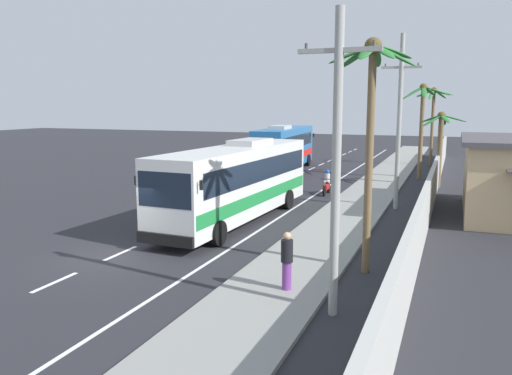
% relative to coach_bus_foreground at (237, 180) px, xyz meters
% --- Properties ---
extents(ground_plane, '(160.00, 160.00, 0.00)m').
position_rel_coach_bus_foreground_xyz_m(ground_plane, '(-1.97, -7.41, -2.01)').
color(ground_plane, '#28282D').
extents(sidewalk_kerb, '(3.20, 90.00, 0.14)m').
position_rel_coach_bus_foreground_xyz_m(sidewalk_kerb, '(4.83, 2.59, -1.94)').
color(sidewalk_kerb, gray).
rests_on(sidewalk_kerb, ground).
extents(lane_markings, '(3.79, 71.07, 0.01)m').
position_rel_coach_bus_foreground_xyz_m(lane_markings, '(0.19, 7.40, -2.01)').
color(lane_markings, white).
rests_on(lane_markings, ground).
extents(boundary_wall, '(0.24, 60.00, 2.18)m').
position_rel_coach_bus_foreground_xyz_m(boundary_wall, '(8.63, 6.59, -0.93)').
color(boundary_wall, '#B2B2AD').
rests_on(boundary_wall, ground).
extents(coach_bus_foreground, '(3.34, 12.57, 3.87)m').
position_rel_coach_bus_foreground_xyz_m(coach_bus_foreground, '(0.00, 0.00, 0.00)').
color(coach_bus_foreground, silver).
rests_on(coach_bus_foreground, ground).
extents(coach_bus_far_lane, '(3.44, 11.81, 3.88)m').
position_rel_coach_bus_foreground_xyz_m(coach_bus_far_lane, '(-3.84, 18.83, 0.01)').
color(coach_bus_far_lane, '#2366A8').
rests_on(coach_bus_far_lane, ground).
extents(motorcycle_beside_bus, '(0.56, 1.96, 1.55)m').
position_rel_coach_bus_foreground_xyz_m(motorcycle_beside_bus, '(2.29, 8.79, -1.38)').
color(motorcycle_beside_bus, black).
rests_on(motorcycle_beside_bus, ground).
extents(pedestrian_near_kerb, '(0.36, 0.36, 1.76)m').
position_rel_coach_bus_foreground_xyz_m(pedestrian_near_kerb, '(5.22, -8.38, -0.95)').
color(pedestrian_near_kerb, '#75388E').
rests_on(pedestrian_near_kerb, sidewalk_kerb).
extents(utility_pole_nearest, '(2.12, 0.24, 8.01)m').
position_rel_coach_bus_foreground_xyz_m(utility_pole_nearest, '(6.85, -9.38, 2.18)').
color(utility_pole_nearest, '#9E9E99').
rests_on(utility_pole_nearest, ground).
extents(utility_pole_mid, '(2.06, 0.24, 9.21)m').
position_rel_coach_bus_foreground_xyz_m(utility_pole_mid, '(6.85, 5.68, 2.75)').
color(utility_pole_mid, '#9E9E99').
rests_on(utility_pole_mid, ground).
extents(palm_nearest, '(3.41, 3.67, 7.12)m').
position_rel_coach_bus_foreground_xyz_m(palm_nearest, '(7.26, 17.70, 2.93)').
color(palm_nearest, brown).
rests_on(palm_nearest, ground).
extents(palm_second, '(3.05, 3.13, 5.12)m').
position_rel_coach_bus_foreground_xyz_m(palm_second, '(8.71, 14.23, 1.49)').
color(palm_second, brown).
rests_on(palm_second, ground).
extents(palm_third, '(3.28, 3.05, 7.10)m').
position_rel_coach_bus_foreground_xyz_m(palm_third, '(7.62, 26.56, 3.24)').
color(palm_third, brown).
rests_on(palm_third, ground).
extents(palm_fourth, '(2.77, 2.83, 7.70)m').
position_rel_coach_bus_foreground_xyz_m(palm_fourth, '(7.10, -5.50, 3.67)').
color(palm_fourth, brown).
rests_on(palm_fourth, ground).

